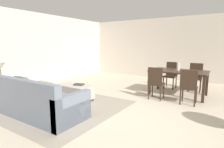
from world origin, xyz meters
TOP-DOWN VIEW (x-y plane):
  - ground_plane at (0.00, 0.00)m, footprint 10.80×10.80m
  - wall_back at (0.00, 5.00)m, footprint 9.00×0.12m
  - wall_left at (-4.50, 0.50)m, footprint 0.12×11.00m
  - area_rug at (-1.87, -0.26)m, footprint 3.00×2.80m
  - couch at (-1.84, -0.91)m, footprint 2.26×0.93m
  - ottoman_table at (-1.89, 0.34)m, footprint 1.00×0.55m
  - side_table at (-3.27, -0.90)m, footprint 0.40×0.40m
  - table_lamp at (-3.27, -0.90)m, footprint 0.26×0.26m
  - dining_table at (0.40, 2.42)m, footprint 1.62×0.97m
  - dining_chair_near_left at (-0.02, 1.61)m, footprint 0.42×0.42m
  - dining_chair_near_right at (0.85, 1.60)m, footprint 0.42×0.42m
  - dining_chair_far_left at (-0.04, 3.25)m, footprint 0.42×0.42m
  - dining_chair_far_right at (0.76, 3.28)m, footprint 0.43×0.43m
  - vase_centerpiece at (0.38, 2.42)m, footprint 0.09×0.09m
  - book_on_ottoman at (-1.78, 0.39)m, footprint 0.31×0.26m

SIDE VIEW (x-z plane):
  - ground_plane at x=0.00m, z-range 0.00..0.00m
  - area_rug at x=-1.87m, z-range 0.00..0.01m
  - ottoman_table at x=-1.89m, z-range 0.03..0.46m
  - couch at x=-1.84m, z-range -0.14..0.72m
  - side_table at x=-3.27m, z-range 0.16..0.73m
  - book_on_ottoman at x=-1.78m, z-range 0.43..0.46m
  - dining_chair_near_left at x=-0.02m, z-range 0.06..0.98m
  - dining_chair_near_right at x=0.85m, z-range 0.06..0.98m
  - dining_chair_far_left at x=-0.04m, z-range 0.06..0.98m
  - dining_chair_far_right at x=0.76m, z-range 0.06..0.98m
  - dining_table at x=0.40m, z-range 0.29..1.05m
  - vase_centerpiece at x=0.38m, z-range 0.76..1.01m
  - table_lamp at x=-3.27m, z-range 0.71..1.24m
  - wall_back at x=0.00m, z-range 0.00..2.70m
  - wall_left at x=-4.50m, z-range 0.00..2.70m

